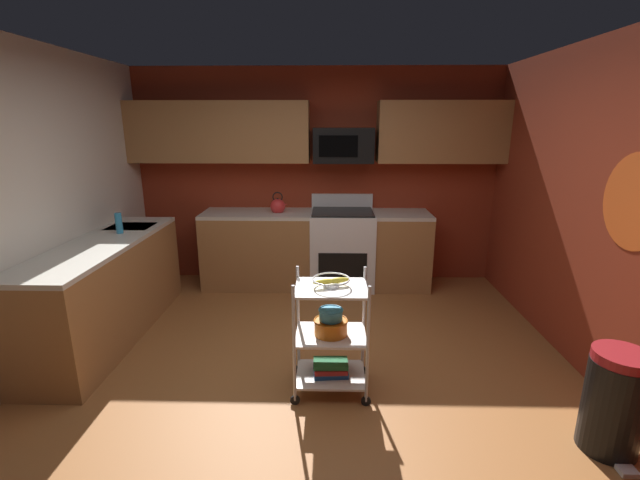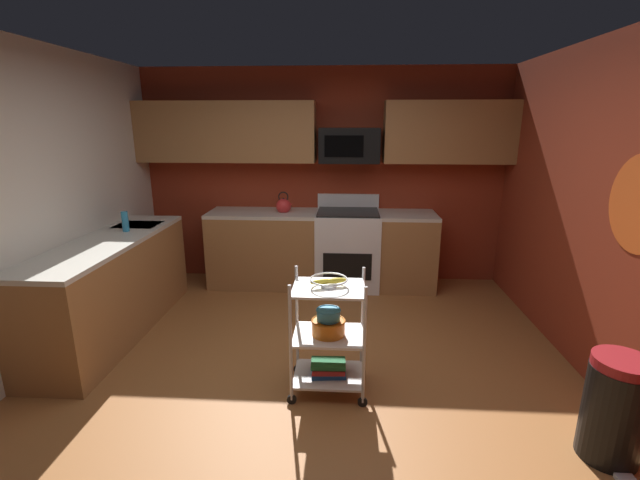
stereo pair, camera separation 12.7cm
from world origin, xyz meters
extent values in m
cube|color=#995B2D|center=(0.00, 0.00, -0.02)|extent=(4.40, 4.80, 0.04)
cube|color=maroon|center=(0.00, 2.43, 1.30)|extent=(4.52, 0.06, 2.60)
cube|color=silver|center=(-2.23, 0.00, 1.30)|extent=(0.06, 4.80, 2.60)
cube|color=maroon|center=(2.23, 0.00, 1.30)|extent=(0.06, 4.80, 2.60)
cylinder|color=#E5591E|center=(2.20, -0.08, 1.45)|extent=(0.00, 0.66, 0.66)
cube|color=#9E6B3D|center=(0.00, 2.10, 0.44)|extent=(2.73, 0.60, 0.88)
cube|color=beige|center=(0.00, 2.10, 0.90)|extent=(2.73, 0.60, 0.04)
cube|color=#9E6B3D|center=(-1.90, 0.73, 0.44)|extent=(0.60, 2.13, 0.88)
cube|color=beige|center=(-1.90, 0.73, 0.90)|extent=(0.60, 2.13, 0.04)
cube|color=#B7BABC|center=(-1.90, 1.35, 0.84)|extent=(0.44, 0.36, 0.16)
cube|color=white|center=(0.32, 2.10, 0.46)|extent=(0.76, 0.64, 0.92)
cube|color=black|center=(0.32, 1.78, 0.35)|extent=(0.56, 0.01, 0.32)
cube|color=white|center=(0.32, 2.39, 1.01)|extent=(0.76, 0.06, 0.18)
cube|color=black|center=(0.32, 2.10, 0.93)|extent=(0.72, 0.60, 0.02)
cube|color=#9E6B3D|center=(-1.14, 2.23, 1.85)|extent=(2.12, 0.33, 0.70)
cube|color=#9E6B3D|center=(1.46, 2.23, 1.85)|extent=(1.48, 0.33, 0.70)
cube|color=black|center=(0.32, 2.21, 1.70)|extent=(0.70, 0.38, 0.40)
cube|color=black|center=(0.26, 2.02, 1.70)|extent=(0.44, 0.01, 0.24)
cylinder|color=silver|center=(-0.07, -0.28, 0.47)|extent=(0.02, 0.02, 0.88)
cylinder|color=black|center=(-0.07, -0.28, 0.04)|extent=(0.07, 0.02, 0.07)
cylinder|color=silver|center=(0.44, -0.28, 0.47)|extent=(0.02, 0.02, 0.88)
cylinder|color=black|center=(0.44, -0.28, 0.04)|extent=(0.07, 0.02, 0.07)
cylinder|color=silver|center=(-0.07, 0.11, 0.47)|extent=(0.02, 0.02, 0.88)
cylinder|color=black|center=(-0.07, 0.11, 0.04)|extent=(0.07, 0.02, 0.07)
cylinder|color=silver|center=(0.44, 0.11, 0.47)|extent=(0.02, 0.02, 0.88)
cylinder|color=black|center=(0.44, 0.11, 0.04)|extent=(0.07, 0.02, 0.07)
cube|color=silver|center=(0.18, -0.08, 0.12)|extent=(0.51, 0.40, 0.02)
cube|color=silver|center=(0.18, -0.08, 0.45)|extent=(0.51, 0.40, 0.02)
cube|color=silver|center=(0.18, -0.08, 0.82)|extent=(0.51, 0.40, 0.02)
torus|color=silver|center=(0.18, -0.08, 0.89)|extent=(0.27, 0.27, 0.01)
cylinder|color=silver|center=(0.18, -0.08, 0.84)|extent=(0.12, 0.12, 0.02)
ellipsoid|color=yellow|center=(0.23, -0.07, 0.87)|extent=(0.17, 0.09, 0.04)
ellipsoid|color=yellow|center=(0.13, -0.10, 0.87)|extent=(0.17, 0.09, 0.04)
cylinder|color=orange|center=(0.18, -0.08, 0.51)|extent=(0.24, 0.24, 0.11)
torus|color=orange|center=(0.18, -0.08, 0.57)|extent=(0.25, 0.25, 0.01)
cylinder|color=#338CBF|center=(0.18, -0.08, 0.61)|extent=(0.17, 0.17, 0.08)
torus|color=#338CBF|center=(0.18, -0.08, 0.65)|extent=(0.18, 0.18, 0.01)
cube|color=#1E4C8C|center=(0.18, -0.08, 0.15)|extent=(0.27, 0.20, 0.04)
cube|color=#B22626|center=(0.18, -0.08, 0.18)|extent=(0.26, 0.20, 0.03)
cube|color=#26723F|center=(0.18, -0.08, 0.22)|extent=(0.26, 0.17, 0.03)
sphere|color=red|center=(-0.46, 2.10, 0.99)|extent=(0.18, 0.18, 0.18)
sphere|color=black|center=(-0.46, 2.10, 1.08)|extent=(0.03, 0.03, 0.03)
cone|color=red|center=(-0.37, 2.10, 1.01)|extent=(0.09, 0.04, 0.06)
torus|color=black|center=(-0.46, 2.10, 1.10)|extent=(0.12, 0.01, 0.12)
cylinder|color=#2D8CBF|center=(-1.87, 1.05, 1.02)|extent=(0.06, 0.06, 0.20)
cylinder|color=black|center=(1.90, -0.66, 0.30)|extent=(0.34, 0.34, 0.60)
cylinder|color=maroon|center=(1.90, -0.66, 0.63)|extent=(0.33, 0.33, 0.06)
camera|label=1|loc=(0.17, -2.96, 1.96)|focal=24.25mm
camera|label=2|loc=(0.30, -2.96, 1.96)|focal=24.25mm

